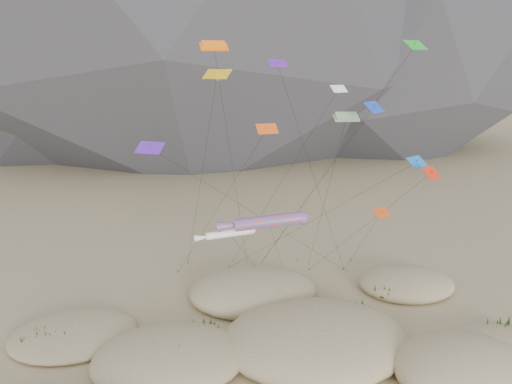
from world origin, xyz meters
TOP-DOWN VIEW (x-y plane):
  - ground at (0.00, 0.00)m, footprint 500.00×500.00m
  - dunes at (-2.31, 3.72)m, footprint 47.68×36.33m
  - dune_grass at (-0.13, 3.77)m, footprint 44.80×27.59m
  - kite_stakes at (1.70, 23.21)m, footprint 22.03×6.32m
  - rainbow_tube_kite at (-1.89, 10.52)m, footprint 9.94×14.11m
  - white_tube_kite at (-5.38, 11.96)m, footprint 8.78×8.85m
  - orange_parafoil at (-5.83, 14.62)m, footprint 6.28×9.67m
  - multi_parafoil at (6.75, 12.98)m, footprint 2.60×10.49m
  - delta_kites at (3.53, 11.24)m, footprint 27.90×21.56m

SIDE VIEW (x-z plane):
  - ground at x=0.00m, z-range 0.00..0.00m
  - kite_stakes at x=1.70m, z-range 0.00..0.30m
  - dunes at x=-2.31m, z-range -1.30..2.74m
  - dune_grass at x=-0.13m, z-range 0.10..1.55m
  - white_tube_kite at x=-5.38m, z-range 4.11..13.54m
  - rainbow_tube_kite at x=-1.89m, z-range 4.65..15.88m
  - delta_kites at x=3.53m, z-range 5.69..32.50m
  - multi_parafoil at x=6.75m, z-range 9.39..29.52m
  - orange_parafoil at x=-5.83m, z-range 12.58..39.34m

